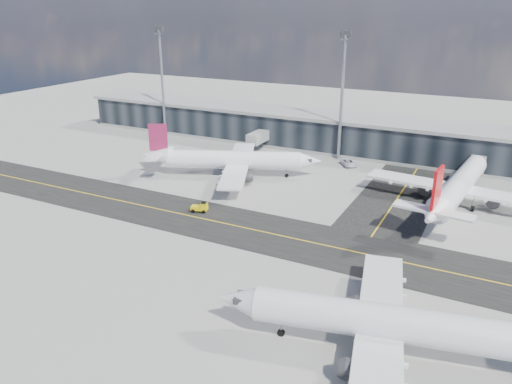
% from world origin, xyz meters
% --- Properties ---
extents(ground, '(300.00, 300.00, 0.00)m').
position_xyz_m(ground, '(0.00, 0.00, 0.00)').
color(ground, gray).
rests_on(ground, ground).
extents(taxiway_lanes, '(180.00, 63.00, 0.03)m').
position_xyz_m(taxiway_lanes, '(3.91, 10.74, 0.01)').
color(taxiway_lanes, black).
rests_on(taxiway_lanes, ground).
extents(terminal_concourse, '(152.00, 19.80, 8.80)m').
position_xyz_m(terminal_concourse, '(0.04, 54.93, 4.09)').
color(terminal_concourse, black).
rests_on(terminal_concourse, ground).
extents(floodlight_masts, '(102.50, 0.70, 28.90)m').
position_xyz_m(floodlight_masts, '(0.00, 48.00, 15.61)').
color(floodlight_masts, gray).
rests_on(floodlight_masts, ground).
extents(airliner_af, '(35.72, 30.87, 11.05)m').
position_xyz_m(airliner_af, '(-16.20, 25.69, 3.65)').
color(airliner_af, white).
rests_on(airliner_af, ground).
extents(airliner_redtail, '(33.81, 39.57, 11.71)m').
position_xyz_m(airliner_redtail, '(28.19, 29.11, 3.87)').
color(airliner_redtail, white).
rests_on(airliner_redtail, ground).
extents(airliner_near, '(37.53, 32.21, 11.18)m').
position_xyz_m(airliner_near, '(27.29, -16.63, 3.69)').
color(airliner_near, silver).
rests_on(airliner_near, ground).
extents(baggage_tug, '(3.17, 2.15, 1.82)m').
position_xyz_m(baggage_tug, '(-11.26, 6.35, 0.91)').
color(baggage_tug, '#DAC10B').
rests_on(baggage_tug, ground).
extents(service_van, '(5.13, 5.72, 1.47)m').
position_xyz_m(service_van, '(3.71, 44.00, 0.74)').
color(service_van, white).
rests_on(service_van, ground).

